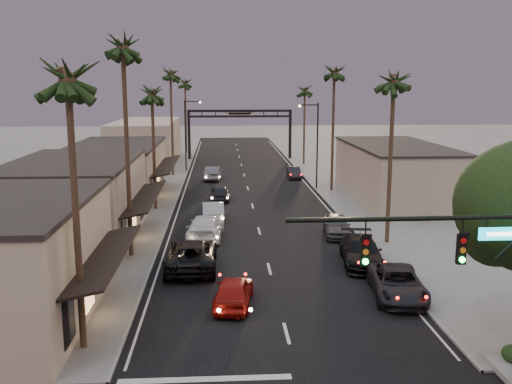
{
  "coord_description": "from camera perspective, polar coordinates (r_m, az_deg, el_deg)",
  "views": [
    {
      "loc": [
        -2.81,
        -13.49,
        10.84
      ],
      "look_at": [
        -0.08,
        30.61,
        2.5
      ],
      "focal_mm": 40.0,
      "sensor_mm": 36.0,
      "label": 1
    }
  ],
  "objects": [
    {
      "name": "streetlight_right",
      "position": [
        59.55,
        5.9,
        5.32
      ],
      "size": [
        2.13,
        0.3,
        9.0
      ],
      "color": "black",
      "rests_on": "ground"
    },
    {
      "name": "palm_far",
      "position": [
        91.66,
        -7.12,
        10.98
      ],
      "size": [
        3.2,
        3.2,
        13.2
      ],
      "color": "#38281C",
      "rests_on": "ground"
    },
    {
      "name": "palm_ra",
      "position": [
        39.19,
        13.65,
        11.28
      ],
      "size": [
        3.2,
        3.2,
        13.2
      ],
      "color": "#38281C",
      "rests_on": "ground"
    },
    {
      "name": "oncoming_grey_far",
      "position": [
        65.93,
        -4.33,
        1.89
      ],
      "size": [
        2.01,
        4.88,
        1.57
      ],
      "primitive_type": "imported",
      "rotation": [
        0.0,
        0.0,
        3.07
      ],
      "color": "#545459",
      "rests_on": "ground"
    },
    {
      "name": "streetlight_left",
      "position": [
        71.82,
        -6.86,
        6.21
      ],
      "size": [
        2.13,
        0.3,
        9.0
      ],
      "color": "black",
      "rests_on": "ground"
    },
    {
      "name": "ground",
      "position": [
        54.65,
        -0.53,
        -0.75
      ],
      "size": [
        200.0,
        200.0,
        0.0
      ],
      "primitive_type": "plane",
      "color": "slate",
      "rests_on": "ground"
    },
    {
      "name": "palm_la",
      "position": [
        23.23,
        -18.37,
        11.65
      ],
      "size": [
        3.2,
        3.2,
        13.2
      ],
      "color": "#38281C",
      "rests_on": "ground"
    },
    {
      "name": "storefront_dist",
      "position": [
        79.53,
        -10.93,
        4.84
      ],
      "size": [
        8.0,
        20.0,
        6.0
      ],
      "primitive_type": "cube",
      "color": "tan",
      "rests_on": "ground"
    },
    {
      "name": "palm_rc",
      "position": [
        78.33,
        4.91,
        10.38
      ],
      "size": [
        3.2,
        3.2,
        12.2
      ],
      "color": "#38281C",
      "rests_on": "ground"
    },
    {
      "name": "curbside_near",
      "position": [
        30.64,
        13.94,
        -8.84
      ],
      "size": [
        3.17,
        5.75,
        1.52
      ],
      "primitive_type": "imported",
      "rotation": [
        0.0,
        0.0,
        -0.12
      ],
      "color": "black",
      "rests_on": "ground"
    },
    {
      "name": "road",
      "position": [
        59.55,
        -0.79,
        0.2
      ],
      "size": [
        14.0,
        120.0,
        0.02
      ],
      "primitive_type": "cube",
      "color": "black",
      "rests_on": "ground"
    },
    {
      "name": "palm_ld",
      "position": [
        68.75,
        -8.57,
        11.89
      ],
      "size": [
        3.2,
        3.2,
        14.2
      ],
      "color": "#38281C",
      "rests_on": "ground"
    },
    {
      "name": "curbside_grey",
      "position": [
        41.87,
        8.1,
        -3.33
      ],
      "size": [
        2.25,
        4.69,
        1.55
      ],
      "primitive_type": "imported",
      "rotation": [
        0.0,
        0.0,
        -0.1
      ],
      "color": "#414246",
      "rests_on": "ground"
    },
    {
      "name": "sidewalk_left",
      "position": [
        66.71,
        -9.26,
        1.25
      ],
      "size": [
        5.0,
        92.0,
        0.12
      ],
      "primitive_type": "cube",
      "color": "slate",
      "rests_on": "ground"
    },
    {
      "name": "oncoming_white",
      "position": [
        40.82,
        -5.06,
        -3.52
      ],
      "size": [
        2.81,
        6.04,
        1.71
      ],
      "primitive_type": "imported",
      "rotation": [
        0.0,
        0.0,
        3.07
      ],
      "color": "silver",
      "rests_on": "ground"
    },
    {
      "name": "palm_rb",
      "position": [
        58.63,
        7.85,
        12.13
      ],
      "size": [
        3.2,
        3.2,
        14.2
      ],
      "color": "#38281C",
      "rests_on": "ground"
    },
    {
      "name": "palm_lc",
      "position": [
        49.83,
        -10.38,
        10.09
      ],
      "size": [
        3.2,
        3.2,
        12.2
      ],
      "color": "#38281C",
      "rests_on": "ground"
    },
    {
      "name": "oncoming_dgrey",
      "position": [
        54.26,
        -3.65,
        -0.07
      ],
      "size": [
        1.87,
        4.37,
        1.47
      ],
      "primitive_type": "imported",
      "rotation": [
        0.0,
        0.0,
        3.17
      ],
      "color": "black",
      "rests_on": "ground"
    },
    {
      "name": "building_right",
      "position": [
        56.69,
        13.75,
        1.92
      ],
      "size": [
        8.0,
        18.0,
        5.0
      ],
      "primitive_type": "cube",
      "color": "tan",
      "rests_on": "ground"
    },
    {
      "name": "curbside_far",
      "position": [
        67.1,
        3.79,
        1.95
      ],
      "size": [
        1.44,
        4.07,
        1.34
      ],
      "primitive_type": "imported",
      "rotation": [
        0.0,
        0.0,
        0.01
      ],
      "color": "black",
      "rests_on": "ground"
    },
    {
      "name": "traffic_signal",
      "position": [
        20.28,
        21.55,
        -6.58
      ],
      "size": [
        8.51,
        0.22,
        7.8
      ],
      "color": "black",
      "rests_on": "ground"
    },
    {
      "name": "sidewalk_right",
      "position": [
        67.5,
        7.01,
        1.42
      ],
      "size": [
        5.0,
        92.0,
        0.12
      ],
      "primitive_type": "cube",
      "color": "slate",
      "rests_on": "ground"
    },
    {
      "name": "oncoming_silver",
      "position": [
        46.17,
        -4.32,
        -1.91
      ],
      "size": [
        1.84,
        4.85,
        1.58
      ],
      "primitive_type": "imported",
      "rotation": [
        0.0,
        0.0,
        3.18
      ],
      "color": "#A1A1A6",
      "rests_on": "ground"
    },
    {
      "name": "oncoming_pickup",
      "position": [
        34.35,
        -6.48,
        -6.23
      ],
      "size": [
        2.94,
        6.37,
        1.77
      ],
      "primitive_type": "imported",
      "rotation": [
        0.0,
        0.0,
        3.14
      ],
      "color": "black",
      "rests_on": "ground"
    },
    {
      "name": "curbside_black",
      "position": [
        35.51,
        10.48,
        -5.88
      ],
      "size": [
        2.93,
        5.9,
        1.65
      ],
      "primitive_type": "imported",
      "rotation": [
        0.0,
        0.0,
        -0.11
      ],
      "color": "black",
      "rests_on": "ground"
    },
    {
      "name": "oncoming_red",
      "position": [
        28.72,
        -2.25,
        -9.89
      ],
      "size": [
        2.36,
        4.61,
        1.5
      ],
      "primitive_type": "imported",
      "rotation": [
        0.0,
        0.0,
        3.01
      ],
      "color": "maroon",
      "rests_on": "ground"
    },
    {
      "name": "palm_lb",
      "position": [
        36.05,
        -13.21,
        14.47
      ],
      "size": [
        3.2,
        3.2,
        15.2
      ],
      "color": "#38281C",
      "rests_on": "ground"
    },
    {
      "name": "storefront_mid",
      "position": [
        41.58,
        -17.66,
        -1.04
      ],
      "size": [
        8.0,
        14.0,
        5.5
      ],
      "primitive_type": "cube",
      "color": "tan",
      "rests_on": "ground"
    },
    {
      "name": "storefront_far",
      "position": [
        57.03,
        -13.81,
        1.97
      ],
      "size": [
        8.0,
        16.0,
        5.0
      ],
      "primitive_type": "cube",
      "color": "tan",
      "rests_on": "ground"
    },
    {
      "name": "arch",
      "position": [
        83.7,
        -1.63,
        7.05
      ],
      "size": [
        15.2,
        0.4,
        7.27
      ],
      "color": "black",
      "rests_on": "ground"
    }
  ]
}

